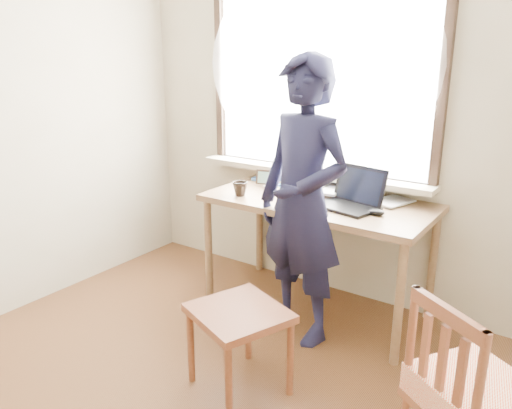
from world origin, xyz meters
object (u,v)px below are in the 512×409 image
Objects in this scene: desk at (318,211)px; side_chair at (469,396)px; mug_dark at (240,189)px; laptop at (352,198)px; mug_white at (317,187)px; work_chair at (239,322)px; person at (302,203)px.

desk is 1.66m from side_chair.
mug_dark is at bearing -155.30° from desk.
desk is 3.58× the size of laptop.
mug_white reaches higher than side_chair.
mug_white is 0.18× the size of work_chair.
side_chair is (1.74, -0.83, -0.40)m from mug_dark.
work_chair is at bearing -99.54° from laptop.
side_chair is at bearing -41.77° from mug_white.
work_chair is at bearing -85.19° from desk.
mug_white reaches higher than desk.
work_chair is (0.09, -1.03, -0.33)m from desk.
mug_white reaches higher than work_chair.
person reaches higher than side_chair.
laptop is 3.95× the size of mug_white.
laptop is at bearing 80.46° from work_chair.
laptop is 1.12m from work_chair.
mug_dark reaches higher than desk.
mug_dark is at bearing -138.14° from mug_white.
desk is at bearing 113.78° from person.
person reaches higher than mug_dark.
person is (-1.18, 0.72, 0.42)m from side_chair.
person is (0.56, -0.11, 0.02)m from mug_dark.
mug_dark reaches higher than work_chair.
mug_dark reaches higher than side_chair.
mug_white is 1.27m from work_chair.
side_chair is at bearing -40.18° from desk.
work_chair is (-0.17, -1.00, -0.48)m from laptop.
mug_white is at bearing 122.13° from desk.
laptop is at bearing 71.48° from person.
laptop is 0.38m from mug_white.
mug_white is at bearing 154.12° from laptop.
desk is 0.86× the size of person.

